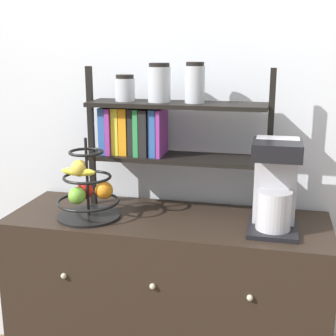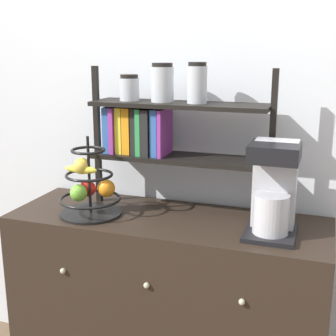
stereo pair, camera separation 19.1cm
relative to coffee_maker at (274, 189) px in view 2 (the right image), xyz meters
name	(u,v)px [view 2 (the right image)]	position (x,y,z in m)	size (l,w,h in m)	color
wall_back	(187,111)	(-0.44, 0.30, 0.24)	(7.00, 0.05, 2.60)	silver
sideboard	(167,311)	(-0.44, 0.03, -0.62)	(1.34, 0.48, 0.88)	black
coffee_maker	(274,189)	(0.00, 0.00, 0.00)	(0.19, 0.23, 0.36)	black
fruit_stand	(89,188)	(-0.76, -0.04, -0.06)	(0.26, 0.26, 0.34)	black
shelf_hutch	(159,122)	(-0.51, 0.14, 0.21)	(0.80, 0.20, 0.64)	black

